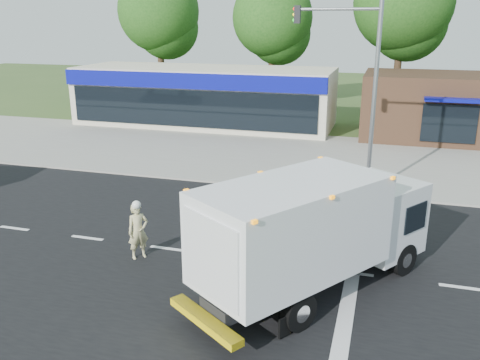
# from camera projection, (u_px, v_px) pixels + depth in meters

# --- Properties ---
(ground) EXTENTS (120.00, 120.00, 0.00)m
(ground) POSITION_uv_depth(u_px,v_px,m) (255.00, 261.00, 15.90)
(ground) COLOR #385123
(ground) RESTS_ON ground
(road_asphalt) EXTENTS (60.00, 14.00, 0.02)m
(road_asphalt) POSITION_uv_depth(u_px,v_px,m) (255.00, 260.00, 15.89)
(road_asphalt) COLOR black
(road_asphalt) RESTS_ON ground
(sidewalk) EXTENTS (60.00, 2.40, 0.12)m
(sidewalk) POSITION_uv_depth(u_px,v_px,m) (301.00, 182.00, 23.38)
(sidewalk) COLOR gray
(sidewalk) RESTS_ON ground
(parking_apron) EXTENTS (60.00, 9.00, 0.02)m
(parking_apron) POSITION_uv_depth(u_px,v_px,m) (318.00, 153.00, 28.69)
(parking_apron) COLOR gray
(parking_apron) RESTS_ON ground
(lane_markings) EXTENTS (55.20, 7.00, 0.01)m
(lane_markings) POSITION_uv_depth(u_px,v_px,m) (290.00, 287.00, 14.29)
(lane_markings) COLOR silver
(lane_markings) RESTS_ON road_asphalt
(ems_box_truck) EXTENTS (6.21, 7.57, 3.36)m
(ems_box_truck) POSITION_uv_depth(u_px,v_px,m) (314.00, 227.00, 13.49)
(ems_box_truck) COLOR black
(ems_box_truck) RESTS_ON ground
(emergency_worker) EXTENTS (0.77, 0.77, 1.91)m
(emergency_worker) POSITION_uv_depth(u_px,v_px,m) (138.00, 230.00, 15.82)
(emergency_worker) COLOR #C9BF86
(emergency_worker) RESTS_ON ground
(retail_strip_mall) EXTENTS (18.00, 6.20, 4.00)m
(retail_strip_mall) POSITION_uv_depth(u_px,v_px,m) (204.00, 96.00, 35.93)
(retail_strip_mall) COLOR beige
(retail_strip_mall) RESTS_ON ground
(brown_storefront) EXTENTS (10.00, 6.70, 4.00)m
(brown_storefront) POSITION_uv_depth(u_px,v_px,m) (445.00, 107.00, 31.68)
(brown_storefront) COLOR #382316
(brown_storefront) RESTS_ON ground
(traffic_signal_pole) EXTENTS (3.51, 0.25, 8.00)m
(traffic_signal_pole) POSITION_uv_depth(u_px,v_px,m) (359.00, 78.00, 20.72)
(traffic_signal_pole) COLOR gray
(traffic_signal_pole) RESTS_ON ground
(background_trees) EXTENTS (36.77, 7.39, 12.10)m
(background_trees) POSITION_uv_depth(u_px,v_px,m) (337.00, 17.00, 39.64)
(background_trees) COLOR #332114
(background_trees) RESTS_ON ground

